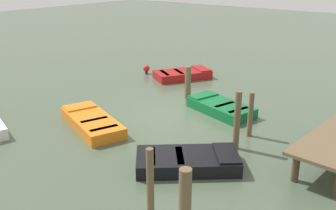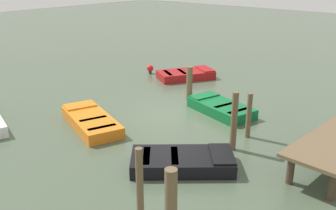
# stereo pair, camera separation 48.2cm
# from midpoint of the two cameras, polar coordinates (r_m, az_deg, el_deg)

# --- Properties ---
(ground_plane) EXTENTS (80.00, 80.00, 0.00)m
(ground_plane) POSITION_cam_midpoint_polar(r_m,az_deg,el_deg) (15.21, -0.91, -1.24)
(ground_plane) COLOR #475642
(rowboat_orange) EXTENTS (2.27, 3.45, 0.46)m
(rowboat_orange) POSITION_cam_midpoint_polar(r_m,az_deg,el_deg) (14.14, -12.26, -2.46)
(rowboat_orange) COLOR orange
(rowboat_orange) RESTS_ON ground_plane
(rowboat_red) EXTENTS (3.15, 2.64, 0.46)m
(rowboat_red) POSITION_cam_midpoint_polar(r_m,az_deg,el_deg) (19.96, 1.52, 4.60)
(rowboat_red) COLOR maroon
(rowboat_red) RESTS_ON ground_plane
(rowboat_green) EXTENTS (1.98, 2.98, 0.46)m
(rowboat_green) POSITION_cam_midpoint_polar(r_m,az_deg,el_deg) (15.37, 6.91, -0.30)
(rowboat_green) COLOR #0F602D
(rowboat_green) RESTS_ON ground_plane
(rowboat_black) EXTENTS (3.02, 3.14, 0.46)m
(rowboat_black) POSITION_cam_midpoint_polar(r_m,az_deg,el_deg) (11.16, 1.76, -8.29)
(rowboat_black) COLOR black
(rowboat_black) RESTS_ON ground_plane
(mooring_piling_far_right) EXTENTS (0.18, 0.18, 1.57)m
(mooring_piling_far_right) POSITION_cam_midpoint_polar(r_m,az_deg,el_deg) (13.17, 11.16, -1.42)
(mooring_piling_far_right) COLOR brown
(mooring_piling_far_right) RESTS_ON ground_plane
(mooring_piling_mid_left) EXTENTS (0.20, 0.20, 1.92)m
(mooring_piling_mid_left) POSITION_cam_midpoint_polar(r_m,az_deg,el_deg) (12.11, 9.13, -2.32)
(mooring_piling_mid_left) COLOR brown
(mooring_piling_mid_left) RESTS_ON ground_plane
(mooring_piling_center) EXTENTS (0.17, 0.17, 1.87)m
(mooring_piling_center) POSITION_cam_midpoint_polar(r_m,az_deg,el_deg) (8.62, -4.29, -12.09)
(mooring_piling_center) COLOR brown
(mooring_piling_center) RESTS_ON ground_plane
(mooring_piling_mid_right) EXTENTS (0.27, 0.27, 1.43)m
(mooring_piling_mid_right) POSITION_cam_midpoint_polar(r_m,az_deg,el_deg) (16.79, 2.16, 3.38)
(mooring_piling_mid_right) COLOR brown
(mooring_piling_mid_right) RESTS_ON ground_plane
(marker_buoy) EXTENTS (0.36, 0.36, 0.48)m
(marker_buoy) POSITION_cam_midpoint_polar(r_m,az_deg,el_deg) (20.86, -3.90, 5.43)
(marker_buoy) COLOR #262626
(marker_buoy) RESTS_ON ground_plane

